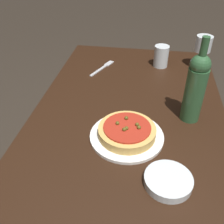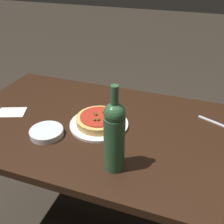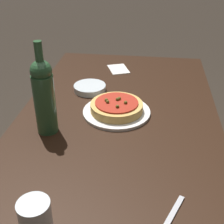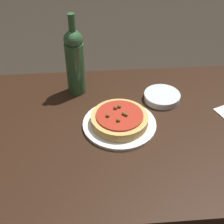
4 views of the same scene
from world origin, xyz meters
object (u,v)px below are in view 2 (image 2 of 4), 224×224
dinner_plate (99,124)px  side_bowl (47,132)px  fork (222,126)px  pizza (99,120)px  dining_table (115,145)px  wine_bottle (114,135)px

dinner_plate → side_bowl: bearing=37.7°
side_bowl → fork: (-0.71, -0.32, -0.01)m
dinner_plate → pizza: (-0.00, 0.00, 0.02)m
side_bowl → dinner_plate: bearing=-142.3°
dinner_plate → dining_table: bearing=-173.9°
wine_bottle → fork: 0.57m
dinner_plate → wine_bottle: size_ratio=0.80×
dinner_plate → side_bowl: (0.18, 0.14, 0.01)m
dining_table → wine_bottle: size_ratio=4.43×
dining_table → dinner_plate: (0.07, 0.01, 0.10)m
dinner_plate → wine_bottle: bearing=123.5°
dining_table → fork: bearing=-158.9°
wine_bottle → side_bowl: size_ratio=2.30×
dining_table → wine_bottle: 0.35m
dinner_plate → fork: bearing=-160.9°
pizza → side_bowl: (0.18, 0.14, -0.02)m
dining_table → dinner_plate: bearing=6.1°
dining_table → fork: (-0.45, -0.17, 0.10)m
dining_table → fork: size_ratio=7.66×
dining_table → pizza: size_ratio=7.14×
dining_table → pizza: pizza is taller
pizza → side_bowl: size_ratio=1.43×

